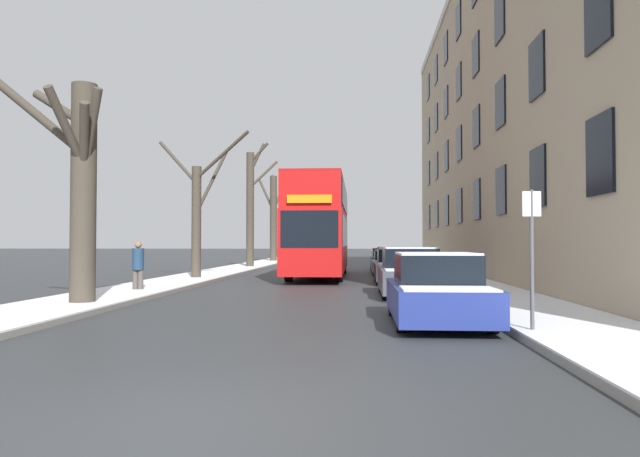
# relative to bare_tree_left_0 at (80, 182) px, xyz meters

# --- Properties ---
(ground_plane) EXTENTS (320.00, 320.00, 0.00)m
(ground_plane) POSITION_rel_bare_tree_left_0_xyz_m (5.45, -8.98, -3.23)
(ground_plane) COLOR #303335
(sidewalk_left) EXTENTS (2.68, 130.00, 0.16)m
(sidewalk_left) POSITION_rel_bare_tree_left_0_xyz_m (-0.29, 44.02, -3.15)
(sidewalk_left) COLOR gray
(sidewalk_left) RESTS_ON ground
(sidewalk_right) EXTENTS (2.68, 130.00, 0.16)m
(sidewalk_right) POSITION_rel_bare_tree_left_0_xyz_m (11.20, 44.02, -3.15)
(sidewalk_right) COLOR gray
(sidewalk_right) RESTS_ON ground
(terrace_facade_right) EXTENTS (9.10, 39.93, 16.54)m
(terrace_facade_right) POSITION_rel_bare_tree_left_0_xyz_m (17.03, 14.24, 5.05)
(terrace_facade_right) COLOR tan
(terrace_facade_right) RESTS_ON ground
(bare_tree_left_0) EXTENTS (2.98, 1.94, 5.85)m
(bare_tree_left_0) POSITION_rel_bare_tree_left_0_xyz_m (0.00, 0.00, 0.00)
(bare_tree_left_0) COLOR #423A30
(bare_tree_left_0) RESTS_ON ground
(bare_tree_left_1) EXTENTS (4.47, 2.11, 6.44)m
(bare_tree_left_1) POSITION_rel_bare_tree_left_0_xyz_m (0.04, 10.68, -0.23)
(bare_tree_left_1) COLOR #423A30
(bare_tree_left_1) RESTS_ON ground
(bare_tree_left_2) EXTENTS (1.77, 2.58, 8.24)m
(bare_tree_left_2) POSITION_rel_bare_tree_left_0_xyz_m (0.13, 22.77, 0.89)
(bare_tree_left_2) COLOR #423A30
(bare_tree_left_2) RESTS_ON ground
(bare_tree_left_3) EXTENTS (2.25, 1.73, 7.69)m
(bare_tree_left_3) POSITION_rel_bare_tree_left_0_xyz_m (-0.18, 34.57, 0.75)
(bare_tree_left_3) COLOR #423A30
(bare_tree_left_3) RESTS_ON ground
(double_decker_bus) EXTENTS (2.55, 11.75, 4.61)m
(double_decker_bus) POSITION_rel_bare_tree_left_0_xyz_m (5.23, 13.81, -0.62)
(double_decker_bus) COLOR red
(double_decker_bus) RESTS_ON ground
(parked_car_0) EXTENTS (1.88, 4.15, 1.47)m
(parked_car_0) POSITION_rel_bare_tree_left_0_xyz_m (8.76, -2.15, -2.55)
(parked_car_0) COLOR navy
(parked_car_0) RESTS_ON ground
(parked_car_1) EXTENTS (1.89, 4.17, 1.54)m
(parked_car_1) POSITION_rel_bare_tree_left_0_xyz_m (8.76, 4.01, -2.52)
(parked_car_1) COLOR #474C56
(parked_car_1) RESTS_ON ground
(parked_car_2) EXTENTS (1.87, 3.92, 1.51)m
(parked_car_2) POSITION_rel_bare_tree_left_0_xyz_m (8.76, 9.72, -2.54)
(parked_car_2) COLOR #474C56
(parked_car_2) RESTS_ON ground
(parked_car_3) EXTENTS (1.79, 4.22, 1.31)m
(parked_car_3) POSITION_rel_bare_tree_left_0_xyz_m (8.76, 15.74, -2.62)
(parked_car_3) COLOR silver
(parked_car_3) RESTS_ON ground
(parked_car_4) EXTENTS (1.75, 4.03, 1.37)m
(parked_car_4) POSITION_rel_bare_tree_left_0_xyz_m (8.76, 20.74, -2.59)
(parked_car_4) COLOR navy
(parked_car_4) RESTS_ON ground
(pedestrian_left_sidewalk) EXTENTS (0.37, 0.37, 1.72)m
(pedestrian_left_sidewalk) POSITION_rel_bare_tree_left_0_xyz_m (-0.05, 4.03, -2.28)
(pedestrian_left_sidewalk) COLOR #4C4742
(pedestrian_left_sidewalk) RESTS_ON ground
(street_sign_post) EXTENTS (0.32, 0.07, 2.60)m
(street_sign_post) POSITION_rel_bare_tree_left_0_xyz_m (10.16, -3.97, -1.74)
(street_sign_post) COLOR #4C4F54
(street_sign_post) RESTS_ON ground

